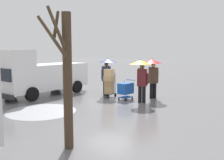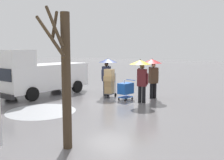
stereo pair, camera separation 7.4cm
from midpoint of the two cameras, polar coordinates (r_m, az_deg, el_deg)
name	(u,v)px [view 2 (the right image)]	position (r m, az deg, el deg)	size (l,w,h in m)	color
ground_plane	(110,99)	(13.47, -0.27, -4.25)	(90.00, 90.00, 0.00)	slate
slush_patch_mid_street	(41,111)	(11.20, -15.52, -6.82)	(2.93, 2.93, 0.01)	#999BA0
cargo_van_parked_right	(41,75)	(14.91, -15.59, 1.17)	(2.34, 5.41, 2.60)	white
shopping_cart_vendor	(126,89)	(13.15, 3.27, -2.02)	(0.65, 0.88, 1.04)	#1951B2
hand_dolly_boxes	(109,82)	(13.69, -0.45, -0.34)	(0.64, 0.79, 1.56)	#515156
pedestrian_pink_side	(107,68)	(14.19, -0.92, 2.79)	(1.04, 1.04, 2.15)	black
pedestrian_black_side	(141,71)	(12.39, 6.79, 2.05)	(1.04, 1.04, 2.15)	black
pedestrian_white_side	(153,69)	(13.52, 9.34, 2.48)	(1.04, 1.04, 2.15)	black
bare_tree_near	(65,77)	(6.61, -10.26, 0.62)	(1.03, 0.68, 3.72)	#423323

